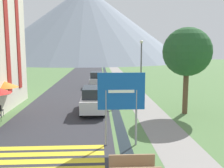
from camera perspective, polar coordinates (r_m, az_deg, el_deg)
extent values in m
plane|color=#517542|center=(26.74, -3.00, -1.65)|extent=(160.00, 160.00, 0.00)
cube|color=#2D2D33|center=(36.72, -6.91, 0.94)|extent=(6.40, 60.00, 0.01)
cube|color=gray|center=(36.81, 2.61, 1.01)|extent=(2.20, 60.00, 0.01)
cube|color=black|center=(36.65, -1.13, 0.98)|extent=(0.60, 60.00, 0.00)
cube|color=yellow|center=(10.89, -16.82, -16.62)|extent=(5.44, 0.44, 0.01)
cube|color=yellow|center=(11.51, -15.97, -15.19)|extent=(5.44, 0.44, 0.01)
cube|color=yellow|center=(12.14, -15.21, -13.91)|extent=(5.44, 0.44, 0.01)
cone|color=gray|center=(98.58, -6.07, 13.47)|extent=(75.30, 75.30, 27.89)
cube|color=maroon|center=(19.49, -22.82, 9.45)|extent=(0.06, 0.70, 7.77)
cube|color=maroon|center=(21.80, -20.65, 9.34)|extent=(0.06, 0.70, 7.77)
cylinder|color=gray|center=(11.64, -1.38, -7.80)|extent=(0.10, 0.10, 2.62)
cylinder|color=gray|center=(11.76, 5.54, -7.67)|extent=(0.10, 0.10, 2.62)
cube|color=#1451AD|center=(11.38, 2.14, -1.67)|extent=(2.17, 0.05, 1.70)
cube|color=white|center=(11.35, 2.15, -1.69)|extent=(1.19, 0.02, 0.14)
cube|color=#846647|center=(9.60, 4.55, -17.01)|extent=(1.70, 0.08, 0.45)
cube|color=silver|center=(17.97, -4.28, -4.09)|extent=(1.69, 4.40, 0.84)
cube|color=#23282D|center=(17.61, -4.32, -1.82)|extent=(1.44, 2.42, 0.68)
cylinder|color=black|center=(19.43, -6.56, -4.47)|extent=(0.18, 0.60, 0.60)
cylinder|color=black|center=(19.39, -1.79, -4.44)|extent=(0.18, 0.60, 0.60)
cylinder|color=black|center=(16.78, -7.13, -6.48)|extent=(0.18, 0.60, 0.60)
cylinder|color=black|center=(16.74, -1.59, -6.46)|extent=(0.18, 0.60, 0.60)
cube|color=#B2B2B7|center=(29.66, -3.57, 0.71)|extent=(1.62, 3.84, 0.84)
cube|color=#23282D|center=(29.38, -3.58, 2.13)|extent=(1.38, 2.11, 0.68)
cylinder|color=black|center=(30.91, -4.97, 0.20)|extent=(0.18, 0.60, 0.60)
cylinder|color=black|center=(30.90, -2.11, 0.22)|extent=(0.18, 0.60, 0.60)
cylinder|color=black|center=(28.56, -5.13, -0.44)|extent=(0.18, 0.60, 0.60)
cylinder|color=black|center=(28.54, -2.04, -0.42)|extent=(0.18, 0.60, 0.60)
cylinder|color=#232328|center=(17.04, -24.04, -7.16)|extent=(0.03, 0.03, 0.45)
cube|color=#232328|center=(18.18, -24.31, -5.52)|extent=(0.40, 0.40, 0.04)
cylinder|color=#232328|center=(18.33, -23.58, -6.10)|extent=(0.03, 0.03, 0.45)
cylinder|color=#232328|center=(18.02, -23.96, -6.36)|extent=(0.03, 0.03, 0.45)
cylinder|color=#B7B2A8|center=(18.96, -23.32, -2.98)|extent=(0.06, 0.06, 2.16)
cone|color=orange|center=(18.81, -23.48, -0.04)|extent=(1.93, 1.93, 0.44)
cylinder|color=#515156|center=(21.97, 6.65, 2.75)|extent=(0.12, 0.12, 4.97)
sphere|color=silver|center=(21.89, 6.76, 9.56)|extent=(0.28, 0.28, 0.28)
cylinder|color=brown|center=(18.05, 16.43, -2.00)|extent=(0.36, 0.36, 2.89)
sphere|color=#235128|center=(17.79, 16.79, 7.08)|extent=(3.31, 3.31, 3.31)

